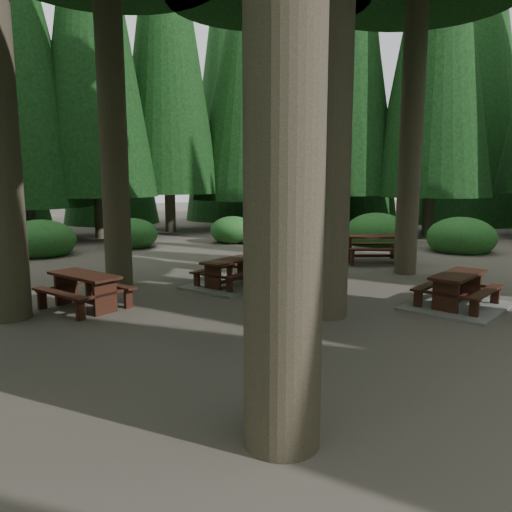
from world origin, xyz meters
TOP-DOWN VIEW (x-y plane):
  - ground at (0.00, 0.00)m, footprint 80.00×80.00m
  - picnic_table_a at (3.37, -0.96)m, footprint 2.43×2.16m
  - picnic_table_b at (-2.82, 3.35)m, footprint 1.76×1.97m
  - picnic_table_c at (0.66, 3.40)m, footprint 2.36×2.14m
  - picnic_table_d at (6.19, 3.75)m, footprint 2.48×2.39m
  - shrub_ring at (0.70, 0.75)m, footprint 23.86×24.64m

SIDE VIEW (x-z plane):
  - ground at x=0.00m, z-range 0.00..0.00m
  - picnic_table_c at x=0.66m, z-range -0.12..0.54m
  - picnic_table_a at x=3.37m, z-range -0.12..0.58m
  - shrub_ring at x=0.70m, z-range -0.35..1.15m
  - picnic_table_b at x=-2.82m, z-range 0.12..0.83m
  - picnic_table_d at x=6.19m, z-range 0.14..0.98m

